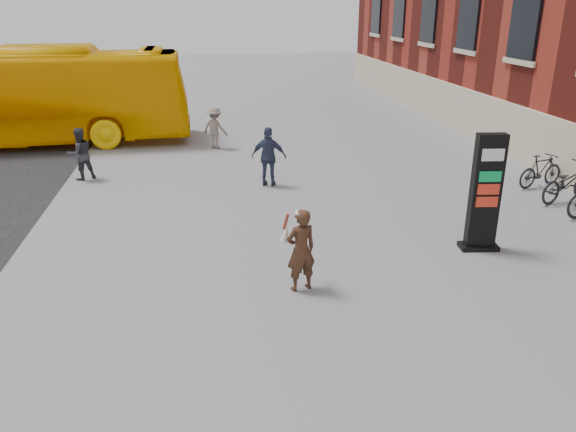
{
  "coord_description": "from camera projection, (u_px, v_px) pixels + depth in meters",
  "views": [
    {
      "loc": [
        -0.88,
        -9.57,
        5.0
      ],
      "look_at": [
        0.66,
        0.55,
        1.08
      ],
      "focal_mm": 35.0,
      "sensor_mm": 36.0,
      "label": 1
    }
  ],
  "objects": [
    {
      "name": "bike_7",
      "position": [
        541.0,
        171.0,
        16.02
      ],
      "size": [
        1.66,
        0.89,
        0.96
      ],
      "primitive_type": "imported",
      "rotation": [
        0.0,
        0.0,
        1.86
      ],
      "color": "black",
      "rests_on": "ground"
    },
    {
      "name": "woman",
      "position": [
        301.0,
        249.0,
        10.15
      ],
      "size": [
        0.71,
        0.67,
        1.58
      ],
      "rotation": [
        0.0,
        0.0,
        3.44
      ],
      "color": "#312112",
      "rests_on": "ground"
    },
    {
      "name": "pedestrian_b",
      "position": [
        215.0,
        128.0,
        20.2
      ],
      "size": [
        1.11,
        1.0,
        1.49
      ],
      "primitive_type": "imported",
      "rotation": [
        0.0,
        0.0,
        2.54
      ],
      "color": "gray",
      "rests_on": "ground"
    },
    {
      "name": "ground",
      "position": [
        258.0,
        280.0,
        10.74
      ],
      "size": [
        100.0,
        100.0,
        0.0
      ],
      "primitive_type": "plane",
      "color": "#9E9EA3"
    },
    {
      "name": "bus",
      "position": [
        12.0,
        97.0,
        20.4
      ],
      "size": [
        12.71,
        3.16,
        3.53
      ],
      "primitive_type": "imported",
      "rotation": [
        0.0,
        0.0,
        1.59
      ],
      "color": "#FEBD02",
      "rests_on": "road"
    },
    {
      "name": "pedestrian_c",
      "position": [
        269.0,
        157.0,
        16.0
      ],
      "size": [
        1.08,
        0.68,
        1.71
      ],
      "primitive_type": "imported",
      "rotation": [
        0.0,
        0.0,
        2.86
      ],
      "color": "#313956",
      "rests_on": "ground"
    },
    {
      "name": "info_pylon",
      "position": [
        485.0,
        193.0,
        11.69
      ],
      "size": [
        0.85,
        0.49,
        2.52
      ],
      "rotation": [
        0.0,
        0.0,
        -0.11
      ],
      "color": "black",
      "rests_on": "ground"
    },
    {
      "name": "pedestrian_a",
      "position": [
        80.0,
        154.0,
        16.61
      ],
      "size": [
        0.95,
        0.89,
        1.56
      ],
      "primitive_type": "imported",
      "rotation": [
        0.0,
        0.0,
        3.68
      ],
      "color": "#32333A",
      "rests_on": "ground"
    },
    {
      "name": "bike_6",
      "position": [
        567.0,
        182.0,
        14.88
      ],
      "size": [
        2.06,
        1.33,
        1.02
      ],
      "primitive_type": "imported",
      "rotation": [
        0.0,
        0.0,
        1.93
      ],
      "color": "black",
      "rests_on": "ground"
    }
  ]
}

